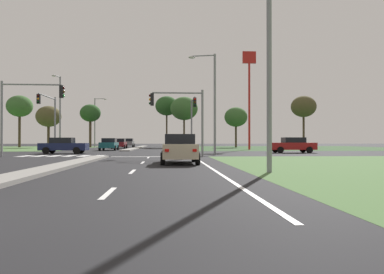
{
  "coord_description": "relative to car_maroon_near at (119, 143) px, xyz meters",
  "views": [
    {
      "loc": [
        4.91,
        -5.34,
        1.26
      ],
      "look_at": [
        7.44,
        33.35,
        1.6
      ],
      "focal_mm": 34.65,
      "sensor_mm": 36.0,
      "label": 1
    }
  ],
  "objects": [
    {
      "name": "traffic_signal_far_right",
      "position": [
        10.02,
        -16.57,
        3.27
      ],
      "size": [
        0.32,
        5.4,
        5.83
      ],
      "color": "gray",
      "rests_on": "ground"
    },
    {
      "name": "street_lamp_third",
      "position": [
        -6.47,
        -8.45,
        4.45
      ],
      "size": [
        0.64,
        2.01,
        9.42
      ],
      "color": "gray",
      "rests_on": "ground"
    },
    {
      "name": "edge_line_right",
      "position": [
        9.27,
        -39.23,
        -0.77
      ],
      "size": [
        0.14,
        24.0,
        0.01
      ],
      "primitive_type": "cube",
      "color": "silver",
      "rests_on": "ground"
    },
    {
      "name": "treeline_sixth",
      "position": [
        19.36,
        8.31,
        4.57
      ],
      "size": [
        4.07,
        4.07,
        7.12
      ],
      "color": "#423323",
      "rests_on": "ground"
    },
    {
      "name": "car_red_fourth",
      "position": [
        19.76,
        -20.29,
        0.01
      ],
      "size": [
        4.57,
        1.98,
        1.54
      ],
      "rotation": [
        0.0,
        0.0,
        1.57
      ],
      "color": "#A31919",
      "rests_on": "ground"
    },
    {
      "name": "treeline_fifth",
      "position": [
        10.16,
        8.02,
        6.01
      ],
      "size": [
        4.8,
        4.8,
        8.86
      ],
      "color": "#423323",
      "rests_on": "ground"
    },
    {
      "name": "treeline_second",
      "position": [
        -13.08,
        8.2,
        4.52
      ],
      "size": [
        4.21,
        4.21,
        7.13
      ],
      "color": "#423323",
      "rests_on": "ground"
    },
    {
      "name": "grass_verge_far_right",
      "position": [
        27.92,
        3.27,
        -0.78
      ],
      "size": [
        35.0,
        35.0,
        0.01
      ],
      "primitive_type": "cube",
      "color": "#2D4C28",
      "rests_on": "ground"
    },
    {
      "name": "crosswalk_bar_sixth",
      "position": [
        1.77,
        -26.43,
        -0.77
      ],
      "size": [
        0.7,
        2.8,
        0.01
      ],
      "primitive_type": "cube",
      "color": "silver",
      "rests_on": "ground"
    },
    {
      "name": "ground_plane",
      "position": [
        2.42,
        -21.23,
        -0.78
      ],
      "size": [
        200.0,
        200.0,
        0.0
      ],
      "primitive_type": "plane",
      "color": "black"
    },
    {
      "name": "median_island_near",
      "position": [
        2.42,
        -40.23,
        -0.71
      ],
      "size": [
        1.2,
        22.0,
        0.14
      ],
      "primitive_type": "cube",
      "color": "gray",
      "rests_on": "ground"
    },
    {
      "name": "stop_bar_near",
      "position": [
        6.22,
        -28.23,
        -0.77
      ],
      "size": [
        6.4,
        0.5,
        0.01
      ],
      "primitive_type": "cube",
      "color": "silver",
      "rests_on": "ground"
    },
    {
      "name": "fastfood_pole_sign",
      "position": [
        18.28,
        -7.33,
        8.75
      ],
      "size": [
        1.8,
        0.4,
        13.25
      ],
      "color": "red",
      "rests_on": "ground"
    },
    {
      "name": "car_maroon_near",
      "position": [
        0.0,
        0.0,
        0.0
      ],
      "size": [
        2.08,
        4.26,
        1.52
      ],
      "rotation": [
        0.0,
        0.0,
        3.14
      ],
      "color": "maroon",
      "rests_on": "ground"
    },
    {
      "name": "street_lamp_fourth",
      "position": [
        -6.26,
        14.21,
        4.36
      ],
      "size": [
        2.34,
        0.59,
        9.19
      ],
      "color": "gray",
      "rests_on": "ground"
    },
    {
      "name": "median_island_far",
      "position": [
        2.42,
        3.77,
        -0.71
      ],
      "size": [
        1.2,
        36.0,
        0.14
      ],
      "primitive_type": "cube",
      "color": "gray",
      "rests_on": "ground"
    },
    {
      "name": "treeline_fourth",
      "position": [
        7.11,
        11.91,
        6.8
      ],
      "size": [
        4.2,
        4.2,
        9.41
      ],
      "color": "#423323",
      "rests_on": "ground"
    },
    {
      "name": "lane_dash_third",
      "position": [
        5.92,
        -35.68,
        -0.77
      ],
      "size": [
        0.14,
        2.0,
        0.01
      ],
      "primitive_type": "cube",
      "color": "silver",
      "rests_on": "ground"
    },
    {
      "name": "treeline_near",
      "position": [
        -19.25,
        11.65,
        6.54
      ],
      "size": [
        4.51,
        4.51,
        9.31
      ],
      "color": "#423323",
      "rests_on": "ground"
    },
    {
      "name": "crosswalk_bar_fourth",
      "position": [
        -0.53,
        -26.43,
        -0.77
      ],
      "size": [
        0.7,
        2.8,
        0.01
      ],
      "primitive_type": "cube",
      "color": "silver",
      "rests_on": "ground"
    },
    {
      "name": "traffic_signal_near_right",
      "position": [
        8.44,
        -27.83,
        2.79
      ],
      "size": [
        4.26,
        0.32,
        5.19
      ],
      "color": "gray",
      "rests_on": "ground"
    },
    {
      "name": "car_grey_fifth",
      "position": [
        0.04,
        12.28,
        0.03
      ],
      "size": [
        2.1,
        4.15,
        1.59
      ],
      "rotation": [
        0.0,
        0.0,
        3.14
      ],
      "color": "slate",
      "rests_on": "ground"
    },
    {
      "name": "lane_dash_second",
      "position": [
        5.92,
        -41.68,
        -0.77
      ],
      "size": [
        0.14,
        2.0,
        0.01
      ],
      "primitive_type": "cube",
      "color": "silver",
      "rests_on": "ground"
    },
    {
      "name": "treeline_third",
      "position": [
        -6.39,
        9.93,
        5.21
      ],
      "size": [
        3.62,
        3.62,
        7.61
      ],
      "color": "#423323",
      "rests_on": "ground"
    },
    {
      "name": "treeline_seventh",
      "position": [
        31.28,
        7.35,
        6.4
      ],
      "size": [
        4.41,
        4.41,
        9.1
      ],
      "color": "#423323",
      "rests_on": "ground"
    },
    {
      "name": "street_lamp_second",
      "position": [
        11.08,
        -25.51,
        4.03
      ],
      "size": [
        2.3,
        0.77,
        8.56
      ],
      "color": "gray",
      "rests_on": "ground"
    },
    {
      "name": "crosswalk_bar_near",
      "position": [
        -3.98,
        -26.43,
        -0.77
      ],
      "size": [
        0.7,
        2.8,
        0.01
      ],
      "primitive_type": "cube",
      "color": "silver",
      "rests_on": "ground"
    },
    {
      "name": "traffic_signal_far_left",
      "position": [
        -5.18,
        -16.62,
        3.42
      ],
      "size": [
        0.32,
        5.6,
        6.04
      ],
      "color": "gray",
      "rests_on": "ground"
    },
    {
      "name": "car_navy_sixth",
      "position": [
        -2.46,
        -21.03,
        -0.01
      ],
      "size": [
        4.34,
        2.05,
        1.51
      ],
      "rotation": [
        0.0,
        0.0,
        -1.57
      ],
      "color": "#161E47",
      "rests_on": "ground"
    },
    {
      "name": "car_teal_second",
      "position": [
        0.05,
        -10.06,
        -0.0
      ],
      "size": [
        2.05,
        4.28,
        1.52
      ],
      "rotation": [
        0.0,
        0.0,
        3.14
      ],
      "color": "#19565B",
      "rests_on": "ground"
    },
    {
      "name": "crosswalk_bar_third",
      "position": [
        -1.68,
        -26.43,
        -0.77
      ],
      "size": [
        0.7,
        2.8,
        0.01
      ],
      "primitive_type": "cube",
      "color": "silver",
      "rests_on": "ground"
    },
    {
      "name": "lane_dash_near",
      "position": [
        5.92,
        -47.68,
        -0.77
      ],
      "size": [
        0.14,
        2.0,
        0.01
      ],
      "primitive_type": "cube",
      "color": "silver",
      "rests_on": "ground"
    },
    {
      "name": "street_lamp_near",
      "position": [
        11.07,
        -42.3,
        4.29
      ],
      "size": [
        2.42,
        0.77,
        9.03
      ],
      "color": "gray",
      "rests_on": "ground"
    },
    {
      "name": "traffic_signal_near_left",
      "position": [
        -3.49,
        -27.83,
        3.17
      ],
      "size": [
        4.76,
        0.32,
        5.74
      ],
      "color": "gray",
      "rests_on": "ground"
    },
    {
      "name": "car_beige_third",
      "position": [
        7.95,
        -36.38,
        0.03
      ],
      "size": [
        1.99,
        4.57,
        1.58
      ],
      "color": "#BCAD8E",
      "rests_on": "ground"
    },
    {
      "name": "lane_dash_fourth",
      "position": [
        5.92,
        -29.68,
        -0.77
      ],
      "size": [
        0.14,
        2.0,
        0.01
      ],
      "primitive_type": "cube",
      "color": "silver",
      "rests_on": "ground"
    },
    {
      "name": "crosswalk_bar_second",
      "position": [
        -2.83,
        -26.43,
        -0.77
      ],
      "size": [
        0.7,
        2.8,
        0.01
      ],
      "primitive_type": "cube",
      "color": "silver",
      "rests_on": "ground"
    },
    {
      "name": "crosswalk_bar_fifth",
      "position": [
        0.62,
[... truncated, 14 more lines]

